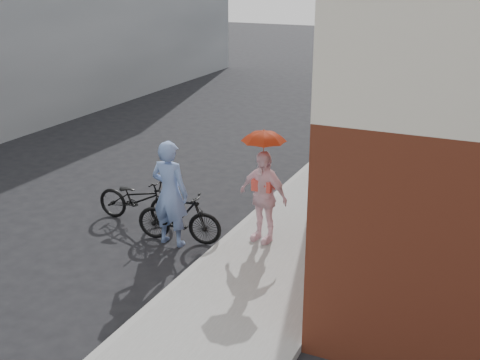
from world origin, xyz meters
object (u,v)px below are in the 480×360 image
Objects in this scene: utility_pole at (335,17)px; bike_left at (138,199)px; bike_right at (179,217)px; planter at (330,217)px; officer at (170,193)px; kimono_woman at (263,196)px.

utility_pole is 6.53m from bike_left.
planter is at bearing -62.24° from bike_right.
bike_right is at bearing -111.44° from bike_left.
officer reaches higher than kimono_woman.
bike_right is at bearing -123.37° from officer.
utility_pole is 5.96m from kimono_woman.
utility_pole reaches higher than bike_left.
kimono_woman reaches higher than bike_right.
utility_pole is 6.62m from bike_right.
utility_pole is 4.32× the size of kimono_woman.
utility_pole reaches higher than planter.
bike_left is (-2.11, -5.38, -3.04)m from utility_pole.
utility_pole is 6.54m from officer.
utility_pole is 16.99× the size of planter.
kimono_woman reaches higher than bike_left.
kimono_woman is (1.41, 0.46, 0.46)m from bike_right.
bike_left is 4.22× the size of planter.
kimono_woman is 1.65m from planter.
utility_pole is 3.70× the size of officer.
bike_left is (-1.07, 0.56, -0.49)m from officer.
bike_left is at bearing -166.59° from kimono_woman.
bike_left is 1.11× the size of bike_right.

